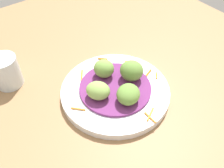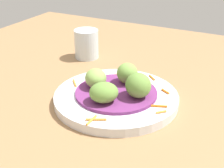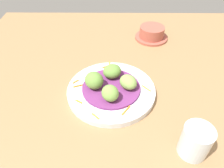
{
  "view_description": "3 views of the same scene",
  "coord_description": "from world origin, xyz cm",
  "px_view_note": "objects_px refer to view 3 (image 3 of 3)",
  "views": [
    {
      "loc": [
        -30.46,
        20.24,
        45.6
      ],
      "look_at": [
        -0.62,
        -2.43,
        6.76
      ],
      "focal_mm": 40.09,
      "sensor_mm": 36.0,
      "label": 1
    },
    {
      "loc": [
        -50.42,
        -29.01,
        33.93
      ],
      "look_at": [
        -1.26,
        -3.55,
        6.51
      ],
      "focal_mm": 51.25,
      "sensor_mm": 36.0,
      "label": 2
    },
    {
      "loc": [
        43.53,
        -3.25,
        44.86
      ],
      "look_at": [
        -0.79,
        -3.62,
        4.82
      ],
      "focal_mm": 34.02,
      "sensor_mm": 36.0,
      "label": 3
    }
  ],
  "objects_px": {
    "main_plate": "(111,91)",
    "water_glass": "(195,141)",
    "guac_scoop_left": "(110,93)",
    "terracotta_bowl": "(152,33)",
    "guac_scoop_center": "(128,83)",
    "guac_scoop_back": "(94,80)",
    "guac_scoop_right": "(112,71)"
  },
  "relations": [
    {
      "from": "guac_scoop_back",
      "to": "water_glass",
      "type": "relative_size",
      "value": 0.7
    },
    {
      "from": "main_plate",
      "to": "water_glass",
      "type": "distance_m",
      "value": 0.26
    },
    {
      "from": "guac_scoop_left",
      "to": "guac_scoop_center",
      "type": "relative_size",
      "value": 0.91
    },
    {
      "from": "terracotta_bowl",
      "to": "guac_scoop_right",
      "type": "bearing_deg",
      "value": -29.98
    },
    {
      "from": "guac_scoop_back",
      "to": "terracotta_bowl",
      "type": "height_order",
      "value": "guac_scoop_back"
    },
    {
      "from": "guac_scoop_right",
      "to": "terracotta_bowl",
      "type": "bearing_deg",
      "value": 150.02
    },
    {
      "from": "main_plate",
      "to": "guac_scoop_back",
      "type": "relative_size",
      "value": 4.66
    },
    {
      "from": "guac_scoop_back",
      "to": "water_glass",
      "type": "xyz_separation_m",
      "value": [
        0.18,
        0.23,
        -0.01
      ]
    },
    {
      "from": "terracotta_bowl",
      "to": "water_glass",
      "type": "bearing_deg",
      "value": 3.04
    },
    {
      "from": "guac_scoop_right",
      "to": "guac_scoop_left",
      "type": "bearing_deg",
      "value": -2.73
    },
    {
      "from": "guac_scoop_left",
      "to": "water_glass",
      "type": "distance_m",
      "value": 0.23
    },
    {
      "from": "guac_scoop_left",
      "to": "guac_scoop_back",
      "type": "relative_size",
      "value": 0.89
    },
    {
      "from": "guac_scoop_left",
      "to": "terracotta_bowl",
      "type": "height_order",
      "value": "guac_scoop_left"
    },
    {
      "from": "guac_scoop_left",
      "to": "water_glass",
      "type": "bearing_deg",
      "value": 53.32
    },
    {
      "from": "terracotta_bowl",
      "to": "water_glass",
      "type": "relative_size",
      "value": 1.65
    },
    {
      "from": "guac_scoop_center",
      "to": "guac_scoop_back",
      "type": "bearing_deg",
      "value": -92.73
    },
    {
      "from": "guac_scoop_center",
      "to": "main_plate",
      "type": "bearing_deg",
      "value": -92.73
    },
    {
      "from": "water_glass",
      "to": "guac_scoop_left",
      "type": "bearing_deg",
      "value": -126.68
    },
    {
      "from": "main_plate",
      "to": "guac_scoop_right",
      "type": "bearing_deg",
      "value": 177.27
    },
    {
      "from": "main_plate",
      "to": "guac_scoop_back",
      "type": "xyz_separation_m",
      "value": [
        -0.0,
        -0.05,
        0.04
      ]
    },
    {
      "from": "main_plate",
      "to": "terracotta_bowl",
      "type": "relative_size",
      "value": 1.98
    },
    {
      "from": "main_plate",
      "to": "water_glass",
      "type": "xyz_separation_m",
      "value": [
        0.18,
        0.18,
        0.03
      ]
    },
    {
      "from": "guac_scoop_right",
      "to": "terracotta_bowl",
      "type": "xyz_separation_m",
      "value": [
        -0.26,
        0.15,
        -0.02
      ]
    },
    {
      "from": "main_plate",
      "to": "guac_scoop_left",
      "type": "height_order",
      "value": "guac_scoop_left"
    },
    {
      "from": "guac_scoop_left",
      "to": "terracotta_bowl",
      "type": "distance_m",
      "value": 0.39
    },
    {
      "from": "guac_scoop_left",
      "to": "water_glass",
      "type": "relative_size",
      "value": 0.62
    },
    {
      "from": "guac_scoop_left",
      "to": "water_glass",
      "type": "height_order",
      "value": "water_glass"
    },
    {
      "from": "guac_scoop_center",
      "to": "terracotta_bowl",
      "type": "relative_size",
      "value": 0.42
    },
    {
      "from": "guac_scoop_center",
      "to": "guac_scoop_right",
      "type": "relative_size",
      "value": 0.96
    },
    {
      "from": "terracotta_bowl",
      "to": "guac_scoop_center",
      "type": "bearing_deg",
      "value": -19.0
    },
    {
      "from": "guac_scoop_left",
      "to": "main_plate",
      "type": "bearing_deg",
      "value": 177.27
    },
    {
      "from": "guac_scoop_left",
      "to": "guac_scoop_right",
      "type": "distance_m",
      "value": 0.09
    }
  ]
}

